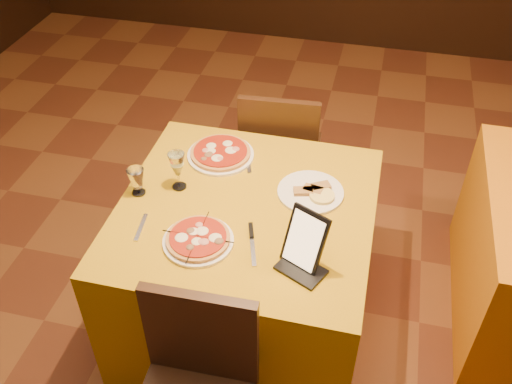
% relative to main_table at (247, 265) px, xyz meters
% --- Properties ---
extents(floor, '(6.00, 7.00, 0.01)m').
position_rel_main_table_xyz_m(floor, '(0.12, -0.29, -0.38)').
color(floor, '#5E2D19').
rests_on(floor, ground).
extents(main_table, '(1.10, 1.10, 0.75)m').
position_rel_main_table_xyz_m(main_table, '(0.00, 0.00, 0.00)').
color(main_table, '#BA8B0B').
rests_on(main_table, floor).
extents(chair_main_far, '(0.47, 0.47, 0.91)m').
position_rel_main_table_xyz_m(chair_main_far, '(0.00, 0.82, 0.08)').
color(chair_main_far, black).
rests_on(chair_main_far, floor).
extents(pizza_near, '(0.29, 0.29, 0.03)m').
position_rel_main_table_xyz_m(pizza_near, '(-0.13, -0.25, 0.39)').
color(pizza_near, white).
rests_on(pizza_near, main_table).
extents(pizza_far, '(0.32, 0.32, 0.03)m').
position_rel_main_table_xyz_m(pizza_far, '(-0.21, 0.32, 0.39)').
color(pizza_far, white).
rests_on(pizza_far, main_table).
extents(cutlet_dish, '(0.30, 0.30, 0.03)m').
position_rel_main_table_xyz_m(cutlet_dish, '(0.26, 0.15, 0.39)').
color(cutlet_dish, white).
rests_on(cutlet_dish, main_table).
extents(wine_glass, '(0.09, 0.09, 0.19)m').
position_rel_main_table_xyz_m(wine_glass, '(-0.32, 0.06, 0.47)').
color(wine_glass, '#D6DD7D').
rests_on(wine_glass, main_table).
extents(water_glass, '(0.09, 0.09, 0.13)m').
position_rel_main_table_xyz_m(water_glass, '(-0.49, -0.02, 0.44)').
color(water_glass, white).
rests_on(water_glass, main_table).
extents(tablet, '(0.19, 0.16, 0.23)m').
position_rel_main_table_xyz_m(tablet, '(0.30, -0.26, 0.49)').
color(tablet, black).
rests_on(tablet, main_table).
extents(knife, '(0.08, 0.21, 0.01)m').
position_rel_main_table_xyz_m(knife, '(0.09, -0.23, 0.38)').
color(knife, '#A4A4AB').
rests_on(knife, main_table).
extents(fork_near, '(0.04, 0.16, 0.01)m').
position_rel_main_table_xyz_m(fork_near, '(-0.39, -0.23, 0.38)').
color(fork_near, silver).
rests_on(fork_near, main_table).
extents(fork_far, '(0.07, 0.16, 0.01)m').
position_rel_main_table_xyz_m(fork_far, '(-0.07, 0.30, 0.38)').
color(fork_far, silver).
rests_on(fork_far, main_table).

